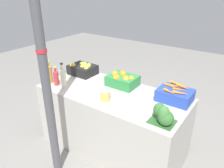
% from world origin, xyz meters
% --- Properties ---
extents(ground_plane, '(10.00, 10.00, 0.00)m').
position_xyz_m(ground_plane, '(0.00, 0.00, 0.00)').
color(ground_plane, gray).
extents(market_table, '(1.68, 0.77, 0.76)m').
position_xyz_m(market_table, '(0.00, 0.00, 0.38)').
color(market_table, '#B7B2A8').
rests_on(market_table, ground_plane).
extents(support_pole, '(0.09, 0.09, 2.45)m').
position_xyz_m(support_pole, '(-0.27, -0.65, 1.22)').
color(support_pole, '#4C4C51').
rests_on(support_pole, ground_plane).
extents(apple_crate, '(0.34, 0.27, 0.16)m').
position_xyz_m(apple_crate, '(-0.63, 0.22, 0.84)').
color(apple_crate, black).
rests_on(apple_crate, market_table).
extents(orange_crate, '(0.34, 0.27, 0.16)m').
position_xyz_m(orange_crate, '(0.00, 0.22, 0.83)').
color(orange_crate, '#2D8442').
rests_on(orange_crate, market_table).
extents(carrot_crate, '(0.34, 0.27, 0.16)m').
position_xyz_m(carrot_crate, '(0.64, 0.22, 0.83)').
color(carrot_crate, '#2847B7').
rests_on(carrot_crate, market_table).
extents(broccoli_pile, '(0.22, 0.19, 0.19)m').
position_xyz_m(broccoli_pile, '(0.70, -0.24, 0.85)').
color(broccoli_pile, '#2D602D').
rests_on(broccoli_pile, market_table).
extents(juice_bottle_amber, '(0.07, 0.07, 0.28)m').
position_xyz_m(juice_bottle_amber, '(-0.77, -0.22, 0.88)').
color(juice_bottle_amber, gold).
rests_on(juice_bottle_amber, market_table).
extents(juice_bottle_ruby, '(0.06, 0.06, 0.23)m').
position_xyz_m(juice_bottle_ruby, '(-0.65, -0.22, 0.86)').
color(juice_bottle_ruby, '#B2333D').
rests_on(juice_bottle_ruby, market_table).
extents(juice_bottle_cloudy, '(0.07, 0.07, 0.30)m').
position_xyz_m(juice_bottle_cloudy, '(-0.54, -0.22, 0.89)').
color(juice_bottle_cloudy, beige).
rests_on(juice_bottle_cloudy, market_table).
extents(pickle_jar, '(0.10, 0.10, 0.12)m').
position_xyz_m(pickle_jar, '(0.05, -0.19, 0.82)').
color(pickle_jar, '#DBBC56').
rests_on(pickle_jar, market_table).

